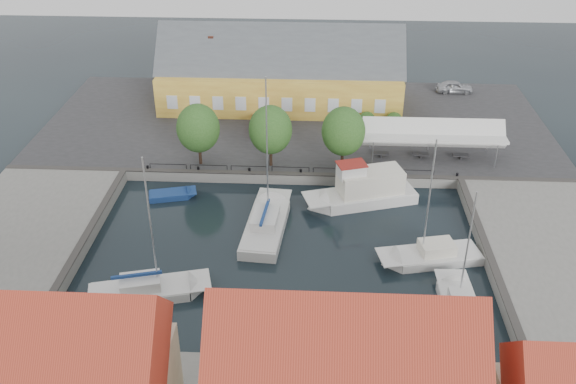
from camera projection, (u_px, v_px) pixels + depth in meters
The scene contains 17 objects.
ground at pixel (284, 243), 53.50m from camera, with size 140.00×140.00×0.00m, color black.
north_quay at pixel (296, 125), 73.12m from camera, with size 56.00×26.00×1.00m, color #2D2D30.
west_quay at pixel (15, 245), 52.50m from camera, with size 12.00×24.00×1.00m, color slate.
east_quay at pixel (561, 261), 50.54m from camera, with size 12.00×24.00×1.00m, color slate.
quay_edge_fittings at pixel (288, 203), 57.07m from camera, with size 56.00×24.72×0.40m.
warehouse at pixel (276, 76), 75.89m from camera, with size 28.56×14.00×9.55m.
tent_canopy at pixel (433, 134), 63.55m from camera, with size 14.00×4.00×2.83m.
quay_trees at pixel (270, 130), 61.51m from camera, with size 18.20×4.20×6.30m.
car_silver at pixel (454, 87), 80.09m from camera, with size 1.82×4.52×1.54m, color #A9ABB1.
car_red at pixel (259, 125), 70.23m from camera, with size 1.54×4.41×1.45m, color maroon.
center_sailboat at pixel (266, 226), 55.15m from camera, with size 3.94×10.62×14.05m.
trawler at pixel (364, 193), 58.80m from camera, with size 10.79×6.03×5.00m.
east_boat_b at pixel (432, 257), 51.35m from camera, with size 8.66×4.41×11.38m.
east_boat_c at pixel (460, 310), 45.85m from camera, with size 2.70×7.98×10.17m.
west_boat_d at pixel (147, 292), 47.54m from camera, with size 9.35×4.92×12.03m.
launch_sw at pixel (109, 315), 45.61m from camera, with size 5.83×4.79×0.98m.
launch_nw at pixel (172, 196), 60.08m from camera, with size 4.66×2.76×0.88m.
Camera 1 is at (2.57, -44.04, 30.57)m, focal length 40.00 mm.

